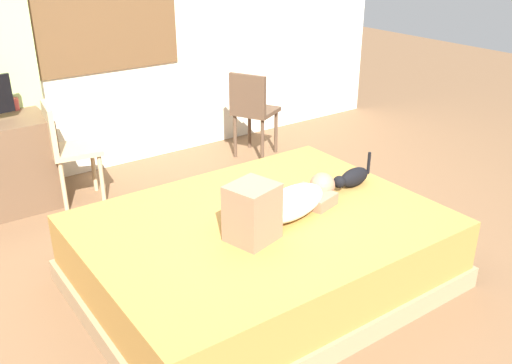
# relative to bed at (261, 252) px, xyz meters

# --- Properties ---
(ground_plane) EXTENTS (16.00, 16.00, 0.00)m
(ground_plane) POSITION_rel_bed_xyz_m (0.07, 0.03, -0.23)
(ground_plane) COLOR brown
(back_wall_with_window) EXTENTS (6.40, 0.14, 2.90)m
(back_wall_with_window) POSITION_rel_bed_xyz_m (0.07, 2.49, 1.22)
(back_wall_with_window) COLOR beige
(back_wall_with_window) RESTS_ON ground
(bed) EXTENTS (2.20, 1.67, 0.47)m
(bed) POSITION_rel_bed_xyz_m (0.00, 0.00, 0.00)
(bed) COLOR #997A56
(bed) RESTS_ON ground
(person_lying) EXTENTS (0.94, 0.47, 0.34)m
(person_lying) POSITION_rel_bed_xyz_m (0.09, -0.09, 0.35)
(person_lying) COLOR silver
(person_lying) RESTS_ON bed
(cat) EXTENTS (0.36, 0.13, 0.21)m
(cat) POSITION_rel_bed_xyz_m (0.79, 0.02, 0.31)
(cat) COLOR black
(cat) RESTS_ON bed
(cup) EXTENTS (0.07, 0.07, 0.10)m
(cup) POSITION_rel_bed_xyz_m (-0.83, 2.31, 0.56)
(cup) COLOR #B23D38
(cup) RESTS_ON desk
(chair_by_desk) EXTENTS (0.43, 0.43, 0.86)m
(chair_by_desk) POSITION_rel_bed_xyz_m (-0.60, 1.87, 0.28)
(chair_by_desk) COLOR tan
(chair_by_desk) RESTS_ON ground
(chair_spare) EXTENTS (0.51, 0.51, 0.86)m
(chair_spare) POSITION_rel_bed_xyz_m (1.23, 1.84, 0.28)
(chair_spare) COLOR #4C3828
(chair_spare) RESTS_ON ground
(curtain_left) EXTENTS (0.44, 0.06, 2.61)m
(curtain_left) POSITION_rel_bed_xyz_m (-0.81, 2.37, 1.07)
(curtain_left) COLOR #ADCC75
(curtain_left) RESTS_ON ground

